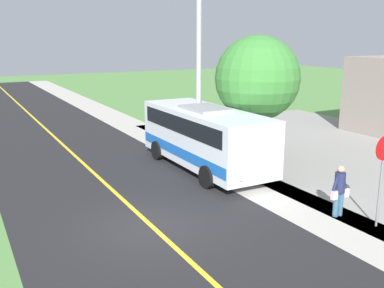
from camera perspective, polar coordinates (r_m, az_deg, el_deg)
ground_plane at (r=13.86m, az=-5.40°, el=-10.52°), size 120.00×120.00×0.00m
road_surface at (r=13.86m, az=-5.40°, el=-10.51°), size 8.00×100.00×0.01m
sidewalk at (r=16.44m, az=11.59°, el=-6.77°), size 2.40×100.00×0.01m
road_centre_line at (r=13.86m, az=-5.40°, el=-10.49°), size 0.16×100.00×0.00m
shuttle_bus_front at (r=19.17m, az=1.71°, el=1.20°), size 2.79×7.65×2.76m
pedestrian_with_bags at (r=14.94m, az=18.67°, el=-5.62°), size 0.72×0.34×1.70m
stop_sign at (r=14.25m, az=23.61°, el=-2.57°), size 0.76×0.07×2.88m
street_light_pole at (r=20.06m, az=0.60°, el=11.15°), size 1.97×0.24×8.73m
tree_curbside at (r=20.48m, az=8.52°, el=8.44°), size 3.91×3.91×5.82m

